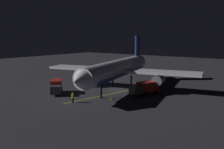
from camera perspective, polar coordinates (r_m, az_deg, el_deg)
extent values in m
cube|color=#27272C|center=(53.21, 1.30, -3.57)|extent=(180.00, 180.00, 0.20)
cube|color=gold|center=(49.30, -0.20, -4.44)|extent=(4.36, 21.12, 0.01)
cylinder|color=white|center=(52.42, 1.32, 1.40)|extent=(10.65, 29.65, 3.63)
cube|color=#2D479E|center=(52.56, 1.31, 0.32)|extent=(9.41, 25.29, 0.65)
cone|color=white|center=(38.26, -7.56, -1.39)|extent=(4.15, 3.67, 3.56)
cone|color=white|center=(67.89, 6.48, 3.01)|extent=(4.22, 5.01, 3.26)
cube|color=#2D479E|center=(65.08, 5.88, 6.59)|extent=(1.22, 3.58, 5.00)
cube|color=white|center=(51.27, 11.64, 0.45)|extent=(15.69, 8.26, 0.50)
cylinder|color=slate|center=(50.48, 10.48, -1.25)|extent=(2.81, 3.61, 2.10)
cube|color=white|center=(57.85, -6.73, 1.49)|extent=(15.69, 8.26, 0.50)
cylinder|color=slate|center=(56.64, -6.65, -0.09)|extent=(2.81, 3.61, 2.10)
cylinder|color=black|center=(45.60, -2.51, -3.77)|extent=(0.44, 0.44, 2.74)
cylinder|color=black|center=(54.47, 4.40, -1.73)|extent=(0.44, 0.44, 2.74)
cylinder|color=black|center=(55.99, 0.18, -1.42)|extent=(0.44, 0.44, 2.74)
cube|color=maroon|center=(51.15, -12.57, -2.40)|extent=(4.11, 4.03, 2.19)
cube|color=#38383D|center=(48.55, -12.69, -3.41)|extent=(2.68, 2.69, 1.50)
cylinder|color=black|center=(50.12, -12.59, -3.91)|extent=(2.23, 2.30, 0.90)
cylinder|color=black|center=(52.63, -12.47, -3.31)|extent=(2.23, 2.30, 0.90)
cube|color=maroon|center=(49.12, 8.09, -2.82)|extent=(3.41, 4.47, 2.04)
cube|color=#38383D|center=(47.42, 5.39, -3.52)|extent=(2.52, 2.41, 1.50)
cylinder|color=black|center=(48.47, 6.80, -4.19)|extent=(2.48, 1.68, 0.90)
cylinder|color=black|center=(50.21, 9.30, -3.79)|extent=(2.48, 1.68, 0.90)
cylinder|color=black|center=(43.29, -8.93, -5.83)|extent=(0.32, 0.32, 0.85)
cylinder|color=yellow|center=(43.11, -8.95, -4.86)|extent=(0.40, 0.40, 0.65)
sphere|color=tan|center=(43.01, -8.96, -4.29)|extent=(0.24, 0.24, 0.24)
cone|color=#EA590F|center=(42.43, 3.70, -6.25)|extent=(0.36, 0.36, 0.55)
cube|color=black|center=(42.49, 3.69, -6.59)|extent=(0.50, 0.50, 0.03)
cone|color=#EA590F|center=(44.56, -0.18, -5.50)|extent=(0.36, 0.36, 0.55)
cube|color=black|center=(44.62, -0.18, -5.83)|extent=(0.50, 0.50, 0.03)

